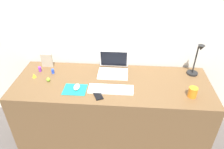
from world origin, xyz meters
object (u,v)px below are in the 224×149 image
Objects in this scene: toy_figurine_blue at (53,71)px; desk_lamp at (196,61)px; toy_figurine_yellow at (34,75)px; mouse at (77,87)px; toy_figurine_lime at (48,80)px; laptop at (114,67)px; picture_frame at (47,61)px; cell_phone at (98,95)px; toy_figurine_purple at (40,69)px; keyboard at (111,89)px; coffee_mug at (193,92)px.

desk_lamp is at bearing 2.87° from toy_figurine_blue.
toy_figurine_yellow is (-1.58, -0.16, -0.15)m from desk_lamp.
mouse is 0.31m from toy_figurine_lime.
mouse is at bearing -38.77° from toy_figurine_blue.
desk_lamp reaches higher than toy_figurine_blue.
mouse is (-0.32, -0.32, -0.03)m from laptop.
picture_frame is at bearing 137.15° from mouse.
laptop reaches higher than cell_phone.
picture_frame is at bearing 177.92° from desk_lamp.
desk_lamp is 1.57m from toy_figurine_purple.
toy_figurine_blue is 0.18m from toy_figurine_yellow.
cell_phone is at bearing -141.26° from keyboard.
desk_lamp is 8.22× the size of toy_figurine_yellow.
toy_figurine_purple is at bearing 126.54° from cell_phone.
laptop is at bearing 49.65° from cell_phone.
toy_figurine_blue is (-0.00, 0.14, 0.01)m from toy_figurine_lime.
toy_figurine_yellow reaches higher than toy_figurine_lime.
laptop reaches higher than coffee_mug.
picture_frame reaches higher than keyboard.
keyboard is 4.27× the size of mouse.
coffee_mug is at bearing -2.89° from keyboard.
toy_figurine_blue is (-1.33, 0.27, -0.02)m from coffee_mug.
toy_figurine_blue is (-1.42, -0.07, -0.14)m from desk_lamp.
desk_lamp is 1.60m from toy_figurine_yellow.
toy_figurine_lime is at bearing -49.28° from toy_figurine_purple.
picture_frame is 0.23m from toy_figurine_yellow.
toy_figurine_blue is 1.31× the size of toy_figurine_yellow.
coffee_mug is (1.42, -0.40, -0.03)m from picture_frame.
mouse is 0.38m from toy_figurine_blue.
toy_figurine_yellow is (-0.07, -0.21, -0.05)m from picture_frame.
toy_figurine_purple reaches higher than mouse.
coffee_mug is 1.50m from toy_figurine_yellow.
picture_frame is (-0.40, 0.37, 0.05)m from mouse.
toy_figurine_yellow reaches higher than mouse.
keyboard is at bearing 13.66° from cell_phone.
keyboard reaches higher than cell_phone.
coffee_mug is 1.50m from toy_figurine_purple.
desk_lamp reaches higher than laptop.
desk_lamp is (0.80, 0.31, 0.16)m from keyboard.
toy_figurine_purple is at bearing 169.70° from toy_figurine_blue.
toy_figurine_blue reaches higher than mouse.
toy_figurine_blue is (-0.30, 0.24, 0.01)m from mouse.
toy_figurine_lime is at bearing -19.09° from toy_figurine_yellow.
coffee_mug is (-0.09, -0.34, -0.12)m from desk_lamp.
cell_phone is at bearing -32.75° from toy_figurine_blue.
cell_phone is 3.27× the size of toy_figurine_lime.
picture_frame reaches higher than toy_figurine_yellow.
toy_figurine_yellow is at bearing -174.36° from desk_lamp.
keyboard is at bearing -8.79° from toy_figurine_lime.
toy_figurine_yellow is (-0.16, -0.09, -0.01)m from toy_figurine_blue.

